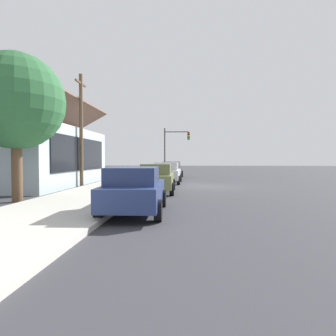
{
  "coord_description": "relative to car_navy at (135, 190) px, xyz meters",
  "views": [
    {
      "loc": [
        -19.69,
        1.06,
        1.86
      ],
      "look_at": [
        -0.55,
        2.36,
        1.26
      ],
      "focal_mm": 31.37,
      "sensor_mm": 36.0,
      "label": 1
    }
  ],
  "objects": [
    {
      "name": "ground_plane",
      "position": [
        9.87,
        -2.86,
        -0.81
      ],
      "size": [
        120.0,
        120.0,
        0.0
      ],
      "primitive_type": "plane",
      "color": "#38383D"
    },
    {
      "name": "sidewalk_curb",
      "position": [
        9.87,
        2.74,
        -0.73
      ],
      "size": [
        60.0,
        4.2,
        0.16
      ],
      "primitive_type": "cube",
      "color": "beige",
      "rests_on": "ground"
    },
    {
      "name": "car_navy",
      "position": [
        0.0,
        0.0,
        0.0
      ],
      "size": [
        4.38,
        2.09,
        1.59
      ],
      "rotation": [
        0.0,
        0.0,
        0.03
      ],
      "color": "navy",
      "rests_on": "ground"
    },
    {
      "name": "car_olive",
      "position": [
        6.2,
        -0.11,
        0.0
      ],
      "size": [
        4.59,
        2.01,
        1.59
      ],
      "rotation": [
        0.0,
        0.0,
        0.02
      ],
      "color": "olive",
      "rests_on": "ground"
    },
    {
      "name": "car_silver",
      "position": [
        12.51,
        -0.24,
        0.0
      ],
      "size": [
        4.91,
        2.11,
        1.59
      ],
      "rotation": [
        0.0,
        0.0,
        -0.02
      ],
      "color": "silver",
      "rests_on": "ground"
    },
    {
      "name": "car_charcoal",
      "position": [
        18.48,
        -0.25,
        0.0
      ],
      "size": [
        4.56,
        2.13,
        1.59
      ],
      "rotation": [
        0.0,
        0.0,
        -0.04
      ],
      "color": "#2D3035",
      "rests_on": "ground"
    },
    {
      "name": "storefront_building",
      "position": [
        10.08,
        9.12,
        1.32
      ],
      "size": [
        12.19,
        7.38,
        6.0
      ],
      "color": "#ADBCC6",
      "rests_on": "ground"
    },
    {
      "name": "shade_tree",
      "position": [
        2.3,
        5.53,
        3.49
      ],
      "size": [
        4.11,
        4.11,
        6.38
      ],
      "color": "brown",
      "rests_on": "ground"
    },
    {
      "name": "traffic_light_main",
      "position": [
        22.23,
        -0.32,
        2.68
      ],
      "size": [
        0.37,
        2.79,
        5.2
      ],
      "color": "#383833",
      "rests_on": "ground"
    },
    {
      "name": "utility_pole_wooden",
      "position": [
        9.43,
        5.34,
        3.12
      ],
      "size": [
        1.8,
        0.24,
        7.5
      ],
      "color": "brown",
      "rests_on": "ground"
    },
    {
      "name": "fire_hydrant_red",
      "position": [
        13.1,
        1.34,
        -0.32
      ],
      "size": [
        0.22,
        0.22,
        0.71
      ],
      "color": "red",
      "rests_on": "sidewalk_curb"
    }
  ]
}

